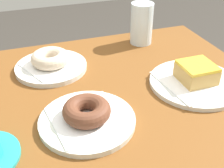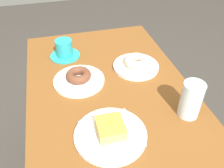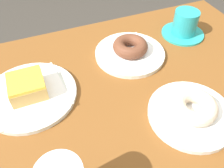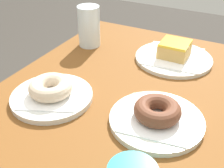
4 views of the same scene
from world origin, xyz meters
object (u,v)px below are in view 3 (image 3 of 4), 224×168
Objects in this scene: plate_glazed_square at (30,95)px; plate_chocolate_ring at (130,54)px; plate_sugar_ring at (191,114)px; donut_glazed_square at (27,86)px; coffee_cup at (185,25)px; donut_chocolate_ring at (130,46)px; donut_sugar_ring at (194,107)px.

plate_chocolate_ring is at bearing -169.72° from plate_glazed_square.
plate_glazed_square is (0.35, -0.21, -0.00)m from plate_sugar_ring.
donut_glazed_square reaches higher than plate_glazed_square.
donut_glazed_square is 0.53m from coffee_cup.
plate_glazed_square is 0.32m from donut_chocolate_ring.
plate_sugar_ring is 0.27m from donut_chocolate_ring.
donut_chocolate_ring is at bearing 9.27° from coffee_cup.
donut_chocolate_ring reaches higher than plate_glazed_square.
coffee_cup is (-0.18, -0.30, 0.00)m from donut_sugar_ring.
donut_sugar_ring reaches higher than plate_chocolate_ring.
plate_sugar_ring is at bearing 98.05° from plate_chocolate_ring.
plate_glazed_square is at bearing -30.91° from plate_sugar_ring.
plate_sugar_ring is at bearing 59.23° from coffee_cup.
donut_sugar_ring reaches higher than plate_sugar_ring.
plate_sugar_ring is 0.41m from plate_glazed_square.
donut_sugar_ring is 0.41m from plate_glazed_square.
plate_sugar_ring is at bearing 149.09° from plate_glazed_square.
plate_chocolate_ring is at bearing 9.27° from coffee_cup.
donut_sugar_ring reaches higher than donut_chocolate_ring.
donut_sugar_ring is at bearing 59.23° from coffee_cup.
coffee_cup is (-0.53, -0.09, 0.03)m from plate_glazed_square.
plate_sugar_ring is 0.03m from donut_sugar_ring.
plate_glazed_square is at bearing -30.91° from donut_sugar_ring.
donut_sugar_ring is (0.00, 0.00, 0.03)m from plate_sugar_ring.
coffee_cup is at bearing -120.77° from plate_sugar_ring.
plate_glazed_square is 2.76× the size of donut_glazed_square.
coffee_cup reaches higher than donut_glazed_square.
plate_chocolate_ring is 1.50× the size of coffee_cup.
donut_chocolate_ring is (0.04, -0.26, 0.03)m from plate_sugar_ring.
plate_sugar_ring is at bearing 98.05° from donut_chocolate_ring.
donut_chocolate_ring reaches higher than plate_sugar_ring.
donut_glazed_square reaches higher than donut_chocolate_ring.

